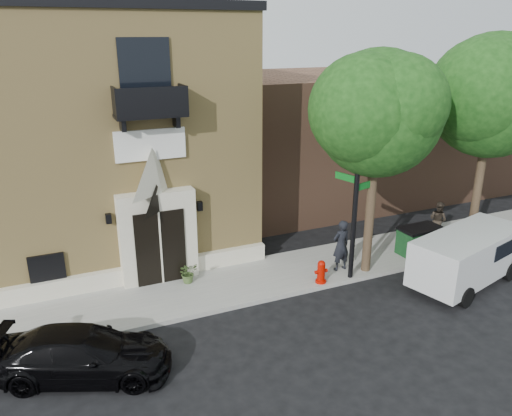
{
  "coord_description": "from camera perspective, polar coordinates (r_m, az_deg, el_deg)",
  "views": [
    {
      "loc": [
        -4.23,
        -12.97,
        8.36
      ],
      "look_at": [
        2.32,
        2.0,
        2.56
      ],
      "focal_mm": 35.0,
      "sensor_mm": 36.0,
      "label": 1
    }
  ],
  "objects": [
    {
      "name": "neighbour_building",
      "position": [
        27.8,
        12.74,
        8.37
      ],
      "size": [
        18.0,
        8.0,
        6.4
      ],
      "primitive_type": "cube",
      "color": "brown",
      "rests_on": "ground"
    },
    {
      "name": "cargo_van",
      "position": [
        18.9,
        23.28,
        -4.92
      ],
      "size": [
        4.9,
        2.96,
        1.87
      ],
      "rotation": [
        0.0,
        0.0,
        0.26
      ],
      "color": "silver",
      "rests_on": "ground"
    },
    {
      "name": "fire_hydrant",
      "position": [
        17.44,
        7.45,
        -7.23
      ],
      "size": [
        0.47,
        0.38,
        0.82
      ],
      "color": "#A50B00",
      "rests_on": "sidewalk"
    },
    {
      "name": "pedestrian_far",
      "position": [
        22.1,
        20.08,
        -1.29
      ],
      "size": [
        0.74,
        0.88,
        1.6
      ],
      "primitive_type": "imported",
      "rotation": [
        0.0,
        0.0,
        1.77
      ],
      "color": "#322A21",
      "rests_on": "sidewalk"
    },
    {
      "name": "street_sign",
      "position": [
        16.97,
        11.37,
        2.0
      ],
      "size": [
        1.18,
        0.98,
        6.38
      ],
      "rotation": [
        0.0,
        0.0,
        0.28
      ],
      "color": "black",
      "rests_on": "sidewalk"
    },
    {
      "name": "street_tree_mid",
      "position": [
        20.36,
        25.66,
        11.58
      ],
      "size": [
        5.21,
        4.64,
        8.25
      ],
      "color": "#38281C",
      "rests_on": "sidewalk"
    },
    {
      "name": "black_sedan",
      "position": [
        13.89,
        -19.16,
        -15.45
      ],
      "size": [
        4.78,
        3.28,
        1.28
      ],
      "primitive_type": "imported",
      "rotation": [
        0.0,
        0.0,
        1.2
      ],
      "color": "black",
      "rests_on": "ground"
    },
    {
      "name": "sidewalk",
      "position": [
        17.47,
        -3.35,
        -8.8
      ],
      "size": [
        42.0,
        3.0,
        0.15
      ],
      "primitive_type": "cube",
      "color": "gray",
      "rests_on": "ground"
    },
    {
      "name": "street_tree_left",
      "position": [
        16.99,
        14.06,
        10.53
      ],
      "size": [
        4.97,
        4.38,
        7.77
      ],
      "color": "#38281C",
      "rests_on": "sidewalk"
    },
    {
      "name": "ground",
      "position": [
        16.0,
        -4.85,
        -12.04
      ],
      "size": [
        120.0,
        120.0,
        0.0
      ],
      "primitive_type": "plane",
      "color": "black",
      "rests_on": "ground"
    },
    {
      "name": "dumpster",
      "position": [
        20.45,
        18.18,
        -3.49
      ],
      "size": [
        1.69,
        1.01,
        1.08
      ],
      "rotation": [
        0.0,
        0.0,
        0.04
      ],
      "color": "#0E3619",
      "rests_on": "sidewalk"
    },
    {
      "name": "planter",
      "position": [
        17.49,
        -7.76,
        -7.33
      ],
      "size": [
        0.73,
        0.66,
        0.72
      ],
      "primitive_type": "imported",
      "rotation": [
        0.0,
        0.0,
        0.17
      ],
      "color": "#445D2D",
      "rests_on": "sidewalk"
    },
    {
      "name": "church",
      "position": [
        21.29,
        -20.12,
        8.29
      ],
      "size": [
        12.2,
        11.01,
        9.3
      ],
      "color": "tan",
      "rests_on": "ground"
    },
    {
      "name": "pedestrian_near",
      "position": [
        18.21,
        9.69,
        -4.23
      ],
      "size": [
        0.73,
        0.51,
        1.91
      ],
      "primitive_type": "imported",
      "rotation": [
        0.0,
        0.0,
        3.22
      ],
      "color": "black",
      "rests_on": "sidewalk"
    }
  ]
}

